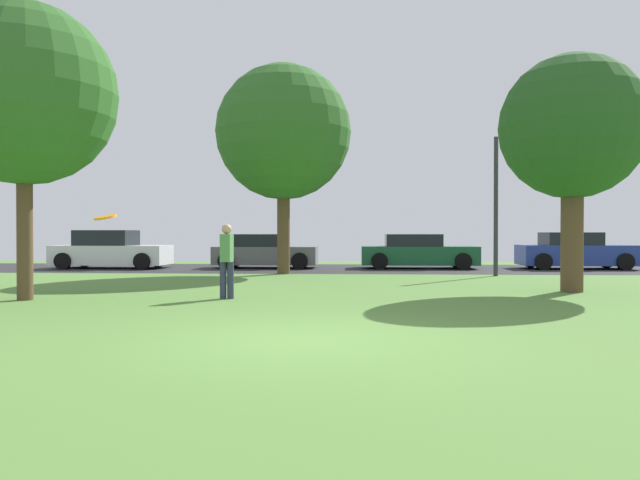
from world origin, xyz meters
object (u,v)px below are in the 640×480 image
Objects in this scene: maple_tree_far at (24,94)px; oak_tree_left at (573,128)px; person_thrower at (227,258)px; frisbee_disc at (105,217)px; birch_tree_lone at (283,133)px; parked_car_blue at (575,252)px; parked_car_grey at (265,252)px; street_lamp_post at (496,206)px; parked_car_white at (111,251)px; parked_car_green at (418,252)px.

oak_tree_left is at bearing 11.64° from maple_tree_far.
person_thrower is 5.64m from frisbee_disc.
birch_tree_lone reaches higher than oak_tree_left.
parked_car_blue is at bearing 55.91° from frisbee_disc.
oak_tree_left is 14.97× the size of frisbee_disc.
parked_car_grey is 0.95× the size of parked_car_blue.
birch_tree_lone reaches higher than maple_tree_far.
street_lamp_post is (-0.59, 5.29, -1.62)m from oak_tree_left.
birch_tree_lone is 1.67× the size of parked_car_blue.
maple_tree_far is 1.10× the size of oak_tree_left.
oak_tree_left reaches higher than parked_car_grey.
frisbee_disc is 16.94m from parked_car_grey.
street_lamp_post is at bearing -13.89° from parked_car_white.
birch_tree_lone reaches higher than parked_car_blue.
parked_car_grey is (6.04, 0.53, -0.06)m from parked_car_white.
frisbee_disc reaches higher than parked_car_white.
street_lamp_post is (8.13, -4.04, 1.63)m from parked_car_grey.
street_lamp_post is (-3.94, -4.12, 1.60)m from parked_car_blue.
birch_tree_lone is 9.65m from oak_tree_left.
person_thrower is 0.35× the size of parked_car_green.
frisbee_disc is at bearing -68.00° from parked_car_white.
maple_tree_far reaches higher than person_thrower.
parked_car_grey is (-0.57, 16.91, -0.97)m from frisbee_disc.
parked_car_green is (12.08, 0.61, -0.06)m from parked_car_white.
maple_tree_far is 1.53× the size of parked_car_grey.
parked_car_grey is at bearing 74.49° from maple_tree_far.
birch_tree_lone is 18.95× the size of frisbee_disc.
parked_car_green is at bearing 116.99° from street_lamp_post.
oak_tree_left is 1.32× the size of parked_car_blue.
parked_car_white is (-6.92, 10.79, -0.19)m from person_thrower.
frisbee_disc is 0.08× the size of parked_car_green.
maple_tree_far is 12.25m from oak_tree_left.
oak_tree_left is at bearing -109.60° from parked_car_blue.
parked_car_grey is 9.22m from street_lamp_post.
oak_tree_left is 1.39× the size of parked_car_grey.
street_lamp_post is at bearing 34.24° from maple_tree_far.
parked_car_green is at bearing 105.94° from oak_tree_left.
birch_tree_lone is 5.52m from parked_car_grey.
frisbee_disc is 17.87m from parked_car_green.
person_thrower is 12.81m from parked_car_white.
parked_car_blue is at bearing 138.60° from person_thrower.
oak_tree_left reaches higher than parked_car_green.
parked_car_white is 12.09m from parked_car_green.
maple_tree_far reaches higher than oak_tree_left.
frisbee_disc is at bearing -88.07° from parked_car_grey.
person_thrower is at bearing -134.92° from street_lamp_post.
parked_car_green is 6.04m from parked_car_blue.
person_thrower is 12.51m from parked_car_green.
oak_tree_left is at bearing -83.64° from street_lamp_post.
oak_tree_left reaches higher than person_thrower.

